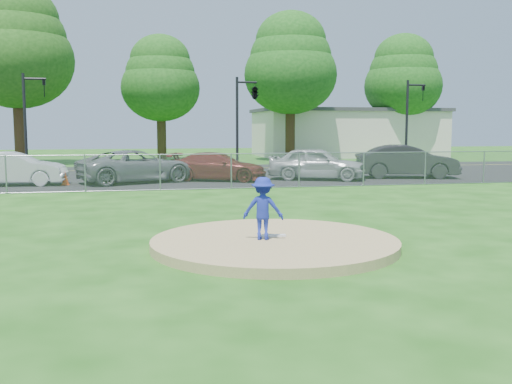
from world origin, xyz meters
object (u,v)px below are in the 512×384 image
(pitcher, at_px, (263,208))
(parked_car_pearl, at_px, (317,163))
(traffic_signal_right, at_px, (410,116))
(traffic_signal_left, at_px, (29,114))
(parked_car_gray, at_px, (137,166))
(tree_center, at_px, (161,78))
(parked_car_darkred, at_px, (218,167))
(commercial_building, at_px, (346,132))
(traffic_cone, at_px, (65,178))
(traffic_signal_center, at_px, (253,94))
(tree_right, at_px, (291,63))
(parked_car_white, at_px, (14,169))
(tree_left, at_px, (16,46))
(parked_car_charcoal, at_px, (407,161))
(tree_far_right, at_px, (403,76))

(pitcher, height_order, parked_car_pearl, parked_car_pearl)
(traffic_signal_right, bearing_deg, pitcher, -123.34)
(traffic_signal_left, xyz_separation_m, parked_car_gray, (5.83, -6.28, -2.58))
(tree_center, distance_m, traffic_signal_left, 14.63)
(tree_center, xyz_separation_m, parked_car_darkred, (1.96, -18.18, -5.77))
(commercial_building, height_order, traffic_cone, commercial_building)
(traffic_signal_center, distance_m, pitcher, 22.76)
(tree_right, relative_size, traffic_signal_center, 2.08)
(parked_car_white, xyz_separation_m, parked_car_darkred, (9.36, 0.41, -0.06))
(pitcher, bearing_deg, parked_car_gray, -61.40)
(traffic_signal_center, bearing_deg, tree_center, 112.49)
(commercial_building, xyz_separation_m, parked_car_pearl, (-10.12, -22.68, -1.33))
(tree_left, distance_m, tree_right, 20.03)
(tree_center, relative_size, traffic_signal_center, 1.76)
(parked_car_charcoal, bearing_deg, traffic_cone, 105.15)
(commercial_building, relative_size, tree_far_right, 1.53)
(parked_car_charcoal, bearing_deg, tree_left, 68.41)
(pitcher, xyz_separation_m, parked_car_white, (-8.13, 15.46, -0.11))
(tree_right, relative_size, traffic_cone, 17.44)
(tree_far_right, bearing_deg, traffic_signal_right, -113.91)
(traffic_cone, bearing_deg, tree_far_right, 37.30)
(parked_car_white, bearing_deg, tree_left, 13.16)
(traffic_cone, bearing_deg, parked_car_gray, 11.24)
(traffic_signal_left, relative_size, parked_car_pearl, 1.16)
(traffic_cone, height_order, parked_car_charcoal, parked_car_charcoal)
(traffic_signal_left, distance_m, traffic_signal_right, 23.00)
(commercial_building, relative_size, traffic_signal_left, 2.93)
(traffic_signal_left, xyz_separation_m, pitcher, (8.49, -22.05, -2.49))
(traffic_signal_right, bearing_deg, parked_car_darkred, -155.03)
(pitcher, distance_m, parked_car_gray, 15.99)
(traffic_cone, height_order, parked_car_white, parked_car_white)
(traffic_signal_right, bearing_deg, parked_car_gray, -159.91)
(traffic_signal_center, relative_size, parked_car_gray, 1.01)
(tree_right, distance_m, parked_car_charcoal, 18.00)
(pitcher, bearing_deg, traffic_signal_center, -81.88)
(parked_car_white, distance_m, parked_car_darkred, 9.37)
(parked_car_gray, bearing_deg, pitcher, 167.39)
(parked_car_white, bearing_deg, parked_car_charcoal, -86.27)
(parked_car_white, bearing_deg, parked_car_darkred, -83.82)
(tree_right, bearing_deg, tree_left, -177.14)
(traffic_signal_center, bearing_deg, parked_car_darkred, -115.94)
(parked_car_gray, bearing_deg, commercial_building, -62.56)
(traffic_signal_left, distance_m, parked_car_pearl, 16.30)
(traffic_cone, relative_size, parked_car_darkred, 0.14)
(tree_center, xyz_separation_m, traffic_signal_left, (-7.76, -12.00, -3.11))
(tree_left, distance_m, tree_far_right, 31.28)
(traffic_signal_center, xyz_separation_m, parked_car_gray, (-6.91, -6.28, -3.83))
(traffic_cone, xyz_separation_m, parked_car_pearl, (12.03, 0.24, 0.49))
(tree_center, bearing_deg, pitcher, -88.77)
(parked_car_white, bearing_deg, pitcher, -148.59)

